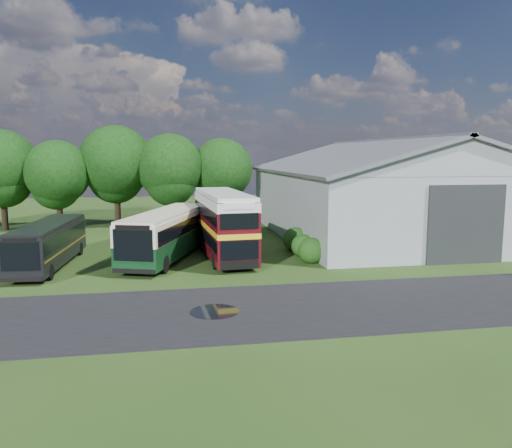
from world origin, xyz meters
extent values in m
plane|color=#1D3912|center=(0.00, 0.00, 0.00)|extent=(120.00, 120.00, 0.00)
cube|color=black|center=(3.00, -3.00, 0.00)|extent=(60.00, 8.00, 0.02)
cylinder|color=black|center=(-1.50, -3.00, 0.00)|extent=(2.20, 2.20, 0.01)
cube|color=gray|center=(15.00, 16.00, 2.75)|extent=(18.00, 24.00, 5.50)
cube|color=#2D3033|center=(15.00, 3.92, 2.50)|extent=(5.20, 0.18, 5.00)
cylinder|color=black|center=(-18.00, 24.50, 1.71)|extent=(0.56, 0.56, 3.42)
sphere|color=black|center=(-18.00, 24.50, 5.89)|extent=(6.46, 6.46, 6.46)
cylinder|color=black|center=(-13.00, 23.50, 1.53)|extent=(0.56, 0.56, 3.06)
sphere|color=black|center=(-13.00, 23.50, 5.27)|extent=(5.78, 5.78, 5.78)
cylinder|color=black|center=(-8.00, 24.80, 1.80)|extent=(0.56, 0.56, 3.60)
sphere|color=black|center=(-8.00, 24.80, 6.20)|extent=(6.80, 6.80, 6.80)
cylinder|color=black|center=(-3.00, 23.80, 1.66)|extent=(0.56, 0.56, 3.31)
sphere|color=black|center=(-3.00, 23.80, 5.70)|extent=(6.26, 6.26, 6.26)
cylinder|color=black|center=(2.00, 24.60, 1.58)|extent=(0.56, 0.56, 3.17)
sphere|color=black|center=(2.00, 24.60, 5.46)|extent=(5.98, 5.98, 5.98)
sphere|color=#194714|center=(5.60, 6.00, 0.00)|extent=(1.70, 1.70, 1.70)
sphere|color=#194714|center=(5.60, 8.00, 0.00)|extent=(1.60, 1.60, 1.60)
sphere|color=#194714|center=(5.60, 10.00, 0.00)|extent=(1.80, 1.80, 1.80)
cube|color=#0E3519|center=(-3.43, 8.94, 1.74)|extent=(6.29, 11.70, 2.85)
cube|color=#470A11|center=(0.30, 8.72, 2.35)|extent=(3.23, 10.36, 4.09)
cube|color=black|center=(-10.62, 7.79, 1.49)|extent=(2.96, 9.95, 2.44)
camera|label=1|loc=(-3.50, -24.11, 6.84)|focal=35.00mm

